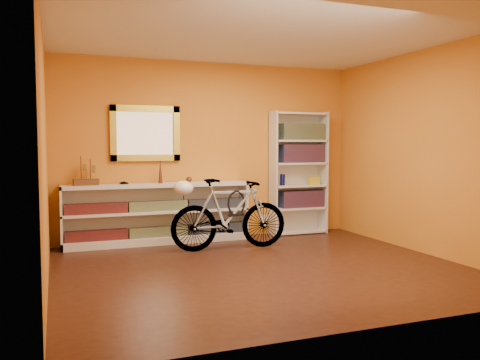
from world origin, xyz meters
name	(u,v)px	position (x,y,z in m)	size (l,w,h in m)	color
floor	(262,268)	(0.00, 0.00, -0.01)	(4.50, 4.00, 0.01)	black
ceiling	(262,33)	(0.00, 0.00, 2.60)	(4.50, 4.00, 0.01)	silver
back_wall	(209,151)	(0.00, 2.00, 1.30)	(4.50, 0.01, 2.60)	orange
left_wall	(44,154)	(-2.25, 0.00, 1.30)	(0.01, 4.00, 2.60)	orange
right_wall	(426,152)	(2.25, 0.00, 1.30)	(0.01, 4.00, 2.60)	orange
gilt_mirror	(145,133)	(-0.95, 1.97, 1.55)	(0.98, 0.06, 0.78)	olive
wall_socket	(265,218)	(0.90, 1.99, 0.25)	(0.09, 0.01, 0.09)	silver
console_unit	(158,213)	(-0.81, 1.81, 0.42)	(2.60, 0.35, 0.85)	silver
cd_row_lower	(159,232)	(-0.81, 1.79, 0.17)	(2.50, 0.13, 0.14)	black
cd_row_upper	(158,206)	(-0.81, 1.79, 0.54)	(2.50, 0.13, 0.14)	navy
model_ship	(86,171)	(-1.77, 1.81, 1.04)	(0.33, 0.12, 0.39)	#472813
toy_car	(124,184)	(-1.28, 1.81, 0.85)	(0.00, 0.00, 0.00)	black
bronze_ornament	(160,171)	(-0.77, 1.81, 1.03)	(0.06, 0.06, 0.35)	brown
decorative_orb	(189,180)	(-0.36, 1.81, 0.89)	(0.08, 0.08, 0.08)	brown
bookcase	(298,173)	(1.40, 1.84, 0.95)	(0.90, 0.30, 1.90)	silver
book_row_a	(301,199)	(1.45, 1.84, 0.55)	(0.70, 0.22, 0.26)	maroon
book_row_b	(301,153)	(1.45, 1.84, 1.25)	(0.70, 0.22, 0.28)	maroon
book_row_c	(302,132)	(1.45, 1.84, 1.59)	(0.70, 0.22, 0.25)	#19485A
travel_mug	(282,180)	(1.12, 1.82, 0.85)	(0.08, 0.08, 0.17)	navy
red_tin	(286,134)	(1.20, 1.87, 1.55)	(0.13, 0.13, 0.17)	maroon
yellow_bag	(314,181)	(1.65, 1.80, 0.83)	(0.16, 0.11, 0.13)	gold
bicycle	(230,214)	(-0.01, 1.07, 0.47)	(1.61, 0.42, 0.95)	silver
helmet	(183,188)	(-0.63, 1.09, 0.83)	(0.25, 0.24, 0.19)	white
u_lock	(236,203)	(0.09, 1.07, 0.62)	(0.25, 0.25, 0.03)	black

